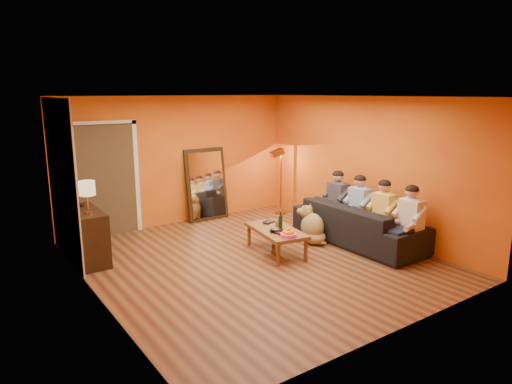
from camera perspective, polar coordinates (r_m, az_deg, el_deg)
room_shell at (r=7.41m, az=-1.65°, el=1.75°), size 5.00×5.50×2.60m
white_accent at (r=7.75m, az=-23.11°, el=1.22°), size 0.02×1.90×2.58m
doorway_recess at (r=9.06m, az=-18.34°, el=1.47°), size 1.06×0.30×2.10m
door_jamb_left at (r=8.80m, az=-21.66°, el=0.92°), size 0.08×0.06×2.20m
door_jamb_right at (r=9.12m, az=-14.70°, el=1.77°), size 0.08×0.06×2.20m
door_header at (r=8.81m, az=-18.59°, el=8.20°), size 1.22×0.06×0.08m
mirror_frame at (r=9.70m, az=-6.23°, el=0.98°), size 0.92×0.27×1.51m
mirror_glass at (r=9.67m, az=-6.12°, el=0.94°), size 0.78×0.21×1.35m
sideboard at (r=7.81m, az=-20.50°, el=-5.10°), size 0.44×1.18×0.85m
table_lamp at (r=7.36m, az=-20.30°, el=-0.65°), size 0.24×0.24×0.51m
sofa at (r=8.39m, az=12.63°, el=-3.87°), size 2.49×0.97×0.73m
coffee_table at (r=7.75m, az=2.52°, el=-6.12°), size 0.81×1.31×0.42m
floor_lamp at (r=10.07m, az=3.13°, el=1.23°), size 0.35×0.30×1.44m
dog at (r=8.25m, az=7.07°, el=-3.99°), size 0.50×0.66×0.70m
person_far_left at (r=7.81m, az=18.76°, el=-3.56°), size 0.70×0.44×1.22m
person_mid_left at (r=8.13m, az=15.66°, el=-2.74°), size 0.70×0.44×1.22m
person_mid_right at (r=8.48m, az=12.81°, el=-1.97°), size 0.70×0.44×1.22m
person_far_right at (r=8.85m, az=10.19°, el=-1.26°), size 0.70×0.44×1.22m
fruit_bowl at (r=7.26m, az=4.07°, el=-5.02°), size 0.26×0.26×0.16m
wine_bottle at (r=7.63m, az=3.07°, el=-3.55°), size 0.07×0.07×0.31m
tumbler at (r=7.83m, az=2.70°, el=-3.92°), size 0.14×0.14×0.10m
laptop at (r=8.05m, az=2.04°, el=-3.73°), size 0.41×0.34×0.03m
book_lower at (r=7.42m, az=2.36°, el=-5.16°), size 0.22×0.27×0.02m
book_mid at (r=7.43m, az=2.38°, el=-4.97°), size 0.18×0.25×0.02m
book_upper at (r=7.40m, az=2.41°, el=-4.88°), size 0.24×0.25×0.02m
vase at (r=7.92m, az=-21.24°, el=-1.04°), size 0.18×0.18×0.19m
flowers at (r=7.87m, az=-21.38°, el=0.74°), size 0.17×0.17×0.45m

